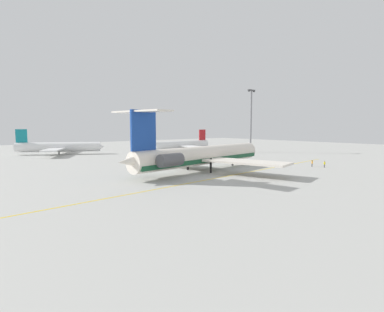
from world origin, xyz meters
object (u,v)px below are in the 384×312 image
object	(u,v)px
airliner_far_left	(61,147)
ground_crew_near_tail	(312,163)
main_jetliner	(199,155)
light_mast	(251,118)
airliner_mid_left	(180,145)
ground_crew_near_nose	(325,163)
safety_cone_nose	(218,158)

from	to	relation	value
airliner_far_left	ground_crew_near_tail	bearing A→B (deg)	-34.47
main_jetliner	airliner_far_left	bearing A→B (deg)	90.81
airliner_far_left	light_mast	distance (m)	74.16
airliner_mid_left	light_mast	distance (m)	31.18
main_jetliner	light_mast	distance (m)	58.60
main_jetliner	airliner_far_left	world-z (taller)	main_jetliner
main_jetliner	ground_crew_near_nose	world-z (taller)	main_jetliner
ground_crew_near_nose	main_jetliner	bearing A→B (deg)	143.54
ground_crew_near_tail	main_jetliner	bearing A→B (deg)	175.54
ground_crew_near_nose	ground_crew_near_tail	xyz separation A→B (m)	(-0.60, 3.06, -0.00)
light_mast	airliner_mid_left	bearing A→B (deg)	131.07
main_jetliner	ground_crew_near_nose	bearing A→B (deg)	-37.56
ground_crew_near_nose	light_mast	bearing A→B (deg)	54.58
ground_crew_near_nose	ground_crew_near_tail	world-z (taller)	ground_crew_near_nose
airliner_mid_left	safety_cone_nose	size ratio (longest dim) A/B	54.66
safety_cone_nose	airliner_mid_left	bearing A→B (deg)	74.36
airliner_far_left	safety_cone_nose	xyz separation A→B (m)	(34.41, -48.49, -2.50)
airliner_mid_left	safety_cone_nose	distance (m)	33.50
airliner_mid_left	safety_cone_nose	world-z (taller)	airliner_mid_left
ground_crew_near_nose	safety_cone_nose	bearing A→B (deg)	92.43
main_jetliner	airliner_mid_left	xyz separation A→B (m)	(31.70, 49.32, -1.08)
ground_crew_near_tail	light_mast	size ratio (longest dim) A/B	0.07
main_jetliner	ground_crew_near_nose	size ratio (longest dim) A/B	27.19
main_jetliner	airliner_mid_left	distance (m)	58.64
airliner_mid_left	light_mast	size ratio (longest dim) A/B	1.20
airliner_mid_left	ground_crew_near_nose	xyz separation A→B (m)	(-2.88, -64.81, -1.56)
ground_crew_near_tail	safety_cone_nose	bearing A→B (deg)	119.89
main_jetliner	safety_cone_nose	distance (m)	28.65
main_jetliner	ground_crew_near_tail	size ratio (longest dim) A/B	27.28
main_jetliner	light_mast	xyz separation A→B (m)	(50.85, 27.35, 10.02)
airliner_mid_left	main_jetliner	bearing A→B (deg)	54.42
safety_cone_nose	light_mast	bearing A→B (deg)	19.93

